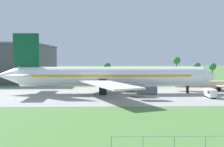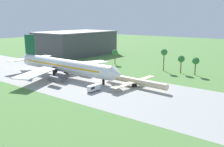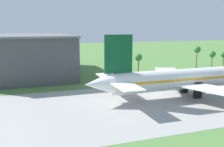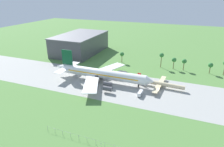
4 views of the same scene
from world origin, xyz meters
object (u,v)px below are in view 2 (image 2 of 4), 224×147
terminal_building (76,43)px  jet_airliner (63,65)px  baggage_tug (94,88)px  regional_aircraft (134,81)px

terminal_building → jet_airliner: bearing=-49.4°
baggage_tug → terminal_building: size_ratio=0.10×
jet_airliner → terminal_building: (-50.03, 58.44, 3.75)m
jet_airliner → terminal_building: jet_airliner is taller
jet_airliner → baggage_tug: 32.34m
jet_airliner → baggage_tug: jet_airliner is taller
regional_aircraft → baggage_tug: (-8.87, -16.13, -1.04)m
baggage_tug → terminal_building: (-80.31, 69.03, 7.92)m
jet_airliner → regional_aircraft: 39.66m
regional_aircraft → baggage_tug: bearing=-118.8°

